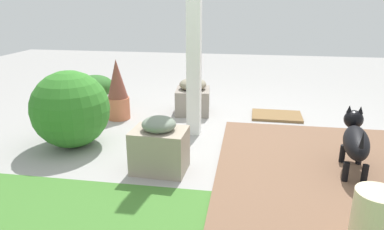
# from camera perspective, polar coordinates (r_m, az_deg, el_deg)

# --- Properties ---
(ground_plane) EXTENTS (12.00, 12.00, 0.00)m
(ground_plane) POSITION_cam_1_polar(r_m,az_deg,el_deg) (3.59, 5.27, -4.22)
(ground_plane) COLOR #9A9895
(brick_path) EXTENTS (1.80, 2.40, 0.02)m
(brick_path) POSITION_cam_1_polar(r_m,az_deg,el_deg) (3.06, 21.27, -9.43)
(brick_path) COLOR brown
(brick_path) RESTS_ON ground
(porch_pillar) EXTENTS (0.14, 0.14, 2.38)m
(porch_pillar) POSITION_cam_1_polar(r_m,az_deg,el_deg) (3.54, 0.34, 15.40)
(porch_pillar) COLOR white
(porch_pillar) RESTS_ON ground
(stone_planter_nearest) EXTENTS (0.45, 0.47, 0.44)m
(stone_planter_nearest) POSITION_cam_1_polar(r_m,az_deg,el_deg) (4.40, 0.13, 2.89)
(stone_planter_nearest) COLOR gray
(stone_planter_nearest) RESTS_ON ground
(stone_planter_far) EXTENTS (0.46, 0.34, 0.47)m
(stone_planter_far) POSITION_cam_1_polar(r_m,az_deg,el_deg) (2.91, -5.26, -5.07)
(stone_planter_far) COLOR #9F917D
(stone_planter_far) RESTS_ON ground
(round_shrub) EXTENTS (0.74, 0.74, 0.74)m
(round_shrub) POSITION_cam_1_polar(r_m,az_deg,el_deg) (3.54, -19.00, 0.88)
(round_shrub) COLOR #317826
(round_shrub) RESTS_ON ground
(terracotta_pot_spiky) EXTENTS (0.26, 0.26, 0.71)m
(terracotta_pot_spiky) POSITION_cam_1_polar(r_m,az_deg,el_deg) (4.24, -11.91, 3.81)
(terracotta_pot_spiky) COLOR #C56B4A
(terracotta_pot_spiky) RESTS_ON ground
(terracotta_pot_broad) EXTENTS (0.48, 0.48, 0.44)m
(terracotta_pot_broad) POSITION_cam_1_polar(r_m,az_deg,el_deg) (4.73, -15.34, 4.02)
(terracotta_pot_broad) COLOR #C66E46
(terracotta_pot_broad) RESTS_ON ground
(dog) EXTENTS (0.28, 0.71, 0.49)m
(dog) POSITION_cam_1_polar(r_m,az_deg,el_deg) (3.15, 24.87, -3.61)
(dog) COLOR black
(dog) RESTS_ON ground
(ceramic_urn) EXTENTS (0.24, 0.24, 0.40)m
(ceramic_urn) POSITION_cam_1_polar(r_m,az_deg,el_deg) (2.23, 27.18, -15.44)
(ceramic_urn) COLOR beige
(ceramic_urn) RESTS_ON ground
(doormat) EXTENTS (0.60, 0.42, 0.03)m
(doormat) POSITION_cam_1_polar(r_m,az_deg,el_deg) (4.42, 13.49, -0.10)
(doormat) COLOR brown
(doormat) RESTS_ON ground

